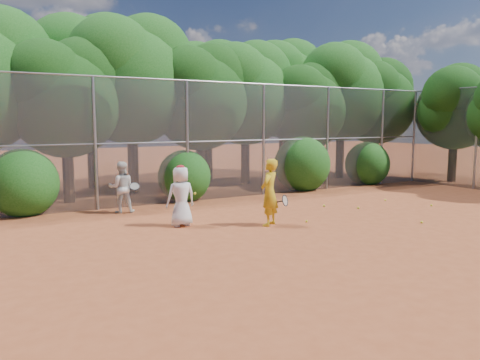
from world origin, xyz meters
TOP-DOWN VIEW (x-y plane):
  - ground at (0.00, 0.00)m, footprint 80.00×80.00m
  - fence_back at (-0.12, 6.00)m, footprint 20.05×0.09m
  - fence_side at (10.00, 3.00)m, footprint 0.09×6.09m
  - tree_2 at (-4.45, 7.83)m, footprint 3.99×3.47m
  - tree_3 at (-1.94, 8.84)m, footprint 4.89×4.26m
  - tree_4 at (0.55, 8.24)m, footprint 4.19×3.64m
  - tree_5 at (3.06, 9.04)m, footprint 4.51×3.92m
  - tree_6 at (5.55, 8.03)m, footprint 3.86×3.36m
  - tree_7 at (8.06, 8.64)m, footprint 4.77×4.14m
  - tree_8 at (10.05, 8.34)m, footprint 4.25×3.70m
  - tree_10 at (-2.93, 11.05)m, footprint 5.15×4.48m
  - tree_11 at (2.06, 10.64)m, footprint 4.64×4.03m
  - tree_12 at (6.56, 11.24)m, footprint 5.02×4.37m
  - tree_13 at (11.45, 5.03)m, footprint 3.86×3.36m
  - bush_0 at (-6.00, 6.30)m, footprint 2.00×2.00m
  - bush_1 at (-1.00, 6.30)m, footprint 1.80×1.80m
  - bush_2 at (4.00, 6.30)m, footprint 2.20×2.20m
  - bush_3 at (7.50, 6.30)m, footprint 1.90×1.90m
  - player_yellow at (-0.67, 1.55)m, footprint 0.88×0.69m
  - player_teen at (-2.67, 2.63)m, footprint 0.76×0.50m
  - player_white at (-3.48, 5.16)m, footprint 0.90×0.82m
  - ball_0 at (2.96, 2.11)m, footprint 0.07×0.07m
  - ball_1 at (2.29, 2.91)m, footprint 0.07×0.07m
  - ball_2 at (2.94, -0.25)m, footprint 0.07×0.07m
  - ball_3 at (5.30, 1.29)m, footprint 0.07×0.07m
  - ball_4 at (0.38, 1.35)m, footprint 0.07×0.07m
  - ball_5 at (4.80, 2.74)m, footprint 0.07×0.07m

SIDE VIEW (x-z plane):
  - ground at x=0.00m, z-range 0.00..0.00m
  - ball_0 at x=2.96m, z-range 0.00..0.07m
  - ball_1 at x=2.29m, z-range 0.00..0.07m
  - ball_2 at x=2.94m, z-range 0.00..0.07m
  - ball_3 at x=5.30m, z-range 0.00..0.07m
  - ball_4 at x=0.38m, z-range 0.00..0.07m
  - ball_5 at x=4.80m, z-range 0.00..0.07m
  - player_white at x=-3.48m, z-range 0.00..1.51m
  - player_teen at x=-2.67m, z-range 0.00..1.57m
  - player_yellow at x=-0.67m, z-range 0.00..1.73m
  - bush_1 at x=-1.00m, z-range 0.00..1.80m
  - bush_3 at x=7.50m, z-range 0.00..1.90m
  - bush_0 at x=-6.00m, z-range 0.00..2.00m
  - bush_2 at x=4.00m, z-range 0.00..2.20m
  - fence_side at x=10.00m, z-range 0.04..4.06m
  - fence_back at x=-0.12m, z-range 0.04..4.06m
  - tree_6 at x=5.55m, z-range 0.82..6.11m
  - tree_13 at x=11.45m, z-range 0.82..6.11m
  - tree_2 at x=-4.45m, z-range 0.85..6.32m
  - tree_4 at x=0.55m, z-range 0.89..6.62m
  - tree_8 at x=10.05m, z-range 0.91..6.73m
  - tree_5 at x=3.06m, z-range 0.96..7.13m
  - tree_11 at x=2.06m, z-range 0.99..7.34m
  - tree_7 at x=8.06m, z-range 1.02..7.54m
  - tree_3 at x=-1.94m, z-range 1.04..7.75m
  - tree_12 at x=6.56m, z-range 1.07..7.95m
  - tree_10 at x=-2.93m, z-range 1.10..8.16m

